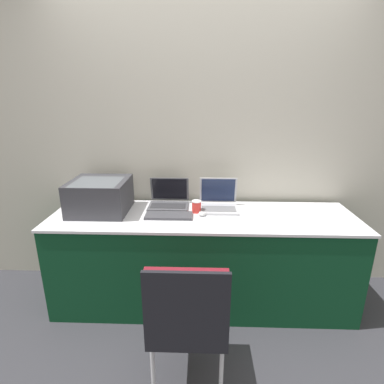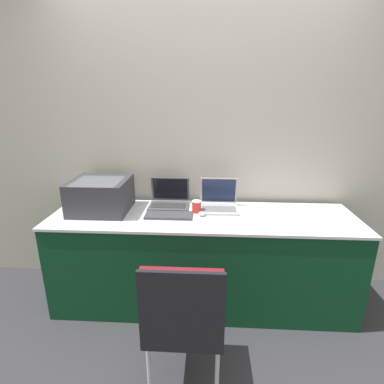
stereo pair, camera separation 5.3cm
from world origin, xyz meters
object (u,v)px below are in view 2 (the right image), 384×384
at_px(printer, 101,194).
at_px(coffee_cup, 197,206).
at_px(chair, 184,315).
at_px(mouse, 202,214).
at_px(laptop_right, 219,202).
at_px(external_keyboard, 169,215).
at_px(laptop_left, 169,200).

xyz_separation_m(printer, coffee_cup, (0.77, 0.01, -0.09)).
bearing_deg(printer, chair, -50.68).
xyz_separation_m(printer, mouse, (0.82, -0.07, -0.12)).
height_order(laptop_right, external_keyboard, laptop_right).
height_order(printer, laptop_right, printer).
relative_size(printer, mouse, 7.79).
xyz_separation_m(laptop_left, coffee_cup, (0.24, -0.14, -0.00)).
xyz_separation_m(printer, external_keyboard, (0.56, -0.10, -0.13)).
bearing_deg(laptop_left, laptop_right, -7.04).
bearing_deg(laptop_left, mouse, -38.18).
height_order(laptop_right, coffee_cup, laptop_right).
bearing_deg(chair, laptop_left, 101.18).
relative_size(external_keyboard, coffee_cup, 3.75).
distance_m(laptop_left, coffee_cup, 0.28).
bearing_deg(laptop_right, laptop_left, 172.96).
relative_size(printer, coffee_cup, 4.60).
height_order(coffee_cup, chair, chair).
relative_size(coffee_cup, mouse, 1.69).
bearing_deg(coffee_cup, laptop_right, 27.28).
bearing_deg(coffee_cup, laptop_left, 148.82).
distance_m(coffee_cup, mouse, 0.10).
distance_m(laptop_right, mouse, 0.22).
xyz_separation_m(laptop_left, mouse, (0.28, -0.22, -0.03)).
bearing_deg(laptop_left, external_keyboard, -84.01).
xyz_separation_m(laptop_left, external_keyboard, (0.03, -0.25, -0.04)).
bearing_deg(mouse, laptop_left, 141.82).
relative_size(laptop_right, coffee_cup, 3.22).
bearing_deg(printer, laptop_left, 15.64).
relative_size(external_keyboard, chair, 0.41).
distance_m(printer, laptop_left, 0.56).
xyz_separation_m(coffee_cup, mouse, (0.04, -0.08, -0.03)).
distance_m(laptop_left, mouse, 0.36).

